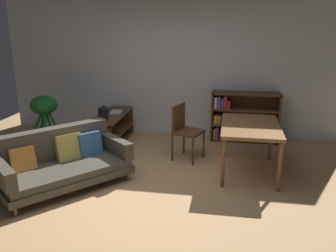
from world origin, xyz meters
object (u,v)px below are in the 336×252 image
at_px(open_laptop, 112,111).
at_px(desk_speaker, 103,114).
at_px(media_console, 111,130).
at_px(potted_floor_plant, 44,112).
at_px(dining_table, 250,130).
at_px(dining_chair_near, 185,128).
at_px(bookshelf, 240,116).
at_px(fabric_couch, 62,161).

distance_m(open_laptop, desk_speaker, 0.59).
xyz_separation_m(media_console, potted_floor_plant, (-1.16, -0.27, 0.37)).
bearing_deg(dining_table, dining_chair_near, 158.84).
height_order(desk_speaker, dining_chair_near, dining_chair_near).
relative_size(media_console, dining_table, 1.11).
bearing_deg(media_console, dining_table, -19.86).
bearing_deg(bookshelf, dining_table, -86.08).
bearing_deg(fabric_couch, media_console, 85.39).
bearing_deg(potted_floor_plant, fabric_couch, -55.45).
bearing_deg(fabric_couch, bookshelf, 43.87).
relative_size(open_laptop, desk_speaker, 1.89).
distance_m(desk_speaker, dining_chair_near, 1.44).
height_order(open_laptop, bookshelf, bookshelf).
distance_m(fabric_couch, potted_floor_plant, 1.81).
distance_m(desk_speaker, bookshelf, 2.59).
height_order(dining_table, bookshelf, bookshelf).
bearing_deg(potted_floor_plant, dining_chair_near, -4.78).
bearing_deg(dining_chair_near, potted_floor_plant, 175.22).
height_order(fabric_couch, potted_floor_plant, potted_floor_plant).
height_order(media_console, potted_floor_plant, potted_floor_plant).
distance_m(fabric_couch, desk_speaker, 1.40).
xyz_separation_m(dining_chair_near, bookshelf, (0.93, 1.15, -0.05)).
bearing_deg(bookshelf, potted_floor_plant, -165.17).
xyz_separation_m(dining_table, bookshelf, (-0.11, 1.55, -0.20)).
height_order(dining_chair_near, bookshelf, bookshelf).
bearing_deg(media_console, desk_speaker, -89.87).
bearing_deg(desk_speaker, fabric_couch, -95.98).
relative_size(dining_table, bookshelf, 0.99).
distance_m(open_laptop, dining_chair_near, 1.62).
bearing_deg(desk_speaker, open_laptop, 92.86).
distance_m(dining_chair_near, bookshelf, 1.48).
xyz_separation_m(open_laptop, dining_chair_near, (1.46, -0.68, -0.06)).
xyz_separation_m(dining_table, dining_chair_near, (-1.03, 0.40, -0.15)).
height_order(fabric_couch, dining_chair_near, dining_chair_near).
distance_m(media_console, desk_speaker, 0.56).
height_order(media_console, dining_table, dining_table).
relative_size(desk_speaker, potted_floor_plant, 0.24).
xyz_separation_m(fabric_couch, dining_chair_near, (1.57, 1.26, 0.18)).
height_order(dining_table, dining_chair_near, dining_chair_near).
xyz_separation_m(fabric_couch, potted_floor_plant, (-1.02, 1.47, 0.30)).
bearing_deg(fabric_couch, open_laptop, 86.68).
bearing_deg(fabric_couch, dining_table, 18.21).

